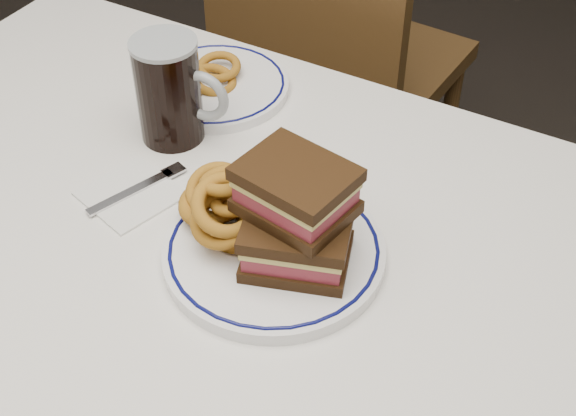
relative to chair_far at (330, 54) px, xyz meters
The scene contains 11 objects.
dining_table 0.80m from the chair_far, 75.90° to the right, with size 1.27×0.87×0.75m.
chair_far is the anchor object (origin of this frame).
main_plate 0.86m from the chair_far, 68.20° to the right, with size 0.29×0.29×0.02m.
reuben_sandwich 0.89m from the chair_far, 66.16° to the right, with size 0.16×0.15×0.13m.
onion_rings_main 0.85m from the chair_far, 72.75° to the right, with size 0.14×0.13×0.12m.
ketchup_ramekin 0.76m from the chair_far, 68.86° to the right, with size 0.06×0.06×0.03m.
beer_mug 0.69m from the chair_far, 85.67° to the right, with size 0.15×0.10×0.16m.
water_glass 0.89m from the chair_far, 65.52° to the right, with size 0.07×0.07×0.11m, color #A2BAD1.
far_plate 0.54m from the chair_far, 86.21° to the right, with size 0.24×0.24×0.02m.
onion_rings_far 0.54m from the chair_far, 86.29° to the right, with size 0.08×0.10×0.04m.
napkin_fork 0.79m from the chair_far, 84.47° to the right, with size 0.15×0.16×0.01m.
Camera 1 is at (0.48, -0.62, 1.50)m, focal length 50.00 mm.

